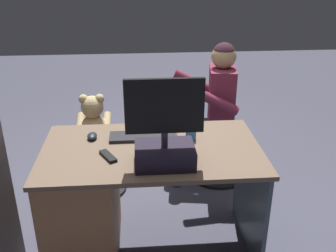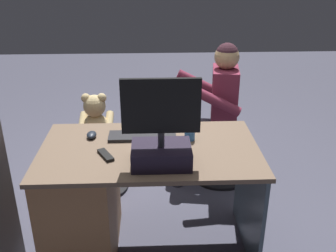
{
  "view_description": "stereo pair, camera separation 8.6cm",
  "coord_description": "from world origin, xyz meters",
  "px_view_note": "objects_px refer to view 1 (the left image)",
  "views": [
    {
      "loc": [
        0.06,
        2.4,
        1.8
      ],
      "look_at": [
        -0.12,
        0.04,
        0.73
      ],
      "focal_mm": 41.66,
      "sensor_mm": 36.0,
      "label": 1
    },
    {
      "loc": [
        -0.02,
        2.41,
        1.8
      ],
      "look_at": [
        -0.12,
        0.04,
        0.73
      ],
      "focal_mm": 41.66,
      "sensor_mm": 36.0,
      "label": 2
    }
  ],
  "objects_px": {
    "desk": "(99,198)",
    "visitor_chair": "(218,150)",
    "computer_mouse": "(92,136)",
    "keyboard": "(143,136)",
    "teddy_bear": "(94,120)",
    "tv_remote": "(108,156)",
    "monitor": "(165,141)",
    "cup": "(191,132)",
    "office_chair_teddy": "(97,161)",
    "person": "(211,102)"
  },
  "relations": [
    {
      "from": "monitor",
      "to": "computer_mouse",
      "type": "xyz_separation_m",
      "value": [
        0.43,
        -0.34,
        -0.12
      ]
    },
    {
      "from": "person",
      "to": "tv_remote",
      "type": "bearing_deg",
      "value": 51.31
    },
    {
      "from": "computer_mouse",
      "to": "tv_remote",
      "type": "xyz_separation_m",
      "value": [
        -0.11,
        0.25,
        -0.01
      ]
    },
    {
      "from": "monitor",
      "to": "person",
      "type": "relative_size",
      "value": 0.42
    },
    {
      "from": "office_chair_teddy",
      "to": "visitor_chair",
      "type": "relative_size",
      "value": 0.88
    },
    {
      "from": "tv_remote",
      "to": "teddy_bear",
      "type": "distance_m",
      "value": 0.86
    },
    {
      "from": "keyboard",
      "to": "person",
      "type": "xyz_separation_m",
      "value": [
        -0.56,
        -0.71,
        -0.06
      ]
    },
    {
      "from": "computer_mouse",
      "to": "teddy_bear",
      "type": "bearing_deg",
      "value": -84.4
    },
    {
      "from": "desk",
      "to": "office_chair_teddy",
      "type": "relative_size",
      "value": 2.83
    },
    {
      "from": "desk",
      "to": "teddy_bear",
      "type": "xyz_separation_m",
      "value": [
        0.08,
        -0.73,
        0.22
      ]
    },
    {
      "from": "office_chair_teddy",
      "to": "teddy_bear",
      "type": "bearing_deg",
      "value": -90.0
    },
    {
      "from": "keyboard",
      "to": "visitor_chair",
      "type": "relative_size",
      "value": 0.8
    },
    {
      "from": "cup",
      "to": "person",
      "type": "height_order",
      "value": "person"
    },
    {
      "from": "keyboard",
      "to": "teddy_bear",
      "type": "height_order",
      "value": "teddy_bear"
    },
    {
      "from": "keyboard",
      "to": "office_chair_teddy",
      "type": "height_order",
      "value": "keyboard"
    },
    {
      "from": "computer_mouse",
      "to": "teddy_bear",
      "type": "height_order",
      "value": "teddy_bear"
    },
    {
      "from": "teddy_bear",
      "to": "monitor",
      "type": "bearing_deg",
      "value": 117.79
    },
    {
      "from": "desk",
      "to": "computer_mouse",
      "type": "relative_size",
      "value": 13.54
    },
    {
      "from": "monitor",
      "to": "teddy_bear",
      "type": "distance_m",
      "value": 1.07
    },
    {
      "from": "computer_mouse",
      "to": "cup",
      "type": "height_order",
      "value": "cup"
    },
    {
      "from": "keyboard",
      "to": "computer_mouse",
      "type": "distance_m",
      "value": 0.32
    },
    {
      "from": "tv_remote",
      "to": "visitor_chair",
      "type": "relative_size",
      "value": 0.29
    },
    {
      "from": "office_chair_teddy",
      "to": "visitor_chair",
      "type": "xyz_separation_m",
      "value": [
        -1.02,
        -0.15,
        -0.02
      ]
    },
    {
      "from": "teddy_bear",
      "to": "visitor_chair",
      "type": "bearing_deg",
      "value": -172.34
    },
    {
      "from": "visitor_chair",
      "to": "keyboard",
      "type": "bearing_deg",
      "value": 48.37
    },
    {
      "from": "office_chair_teddy",
      "to": "desk",
      "type": "bearing_deg",
      "value": 96.64
    },
    {
      "from": "desk",
      "to": "office_chair_teddy",
      "type": "xyz_separation_m",
      "value": [
        0.08,
        -0.72,
        -0.14
      ]
    },
    {
      "from": "tv_remote",
      "to": "person",
      "type": "distance_m",
      "value": 1.22
    },
    {
      "from": "desk",
      "to": "visitor_chair",
      "type": "bearing_deg",
      "value": -137.04
    },
    {
      "from": "monitor",
      "to": "tv_remote",
      "type": "distance_m",
      "value": 0.35
    },
    {
      "from": "monitor",
      "to": "teddy_bear",
      "type": "xyz_separation_m",
      "value": [
        0.48,
        -0.92,
        -0.25
      ]
    },
    {
      "from": "visitor_chair",
      "to": "monitor",
      "type": "bearing_deg",
      "value": 63.11
    },
    {
      "from": "office_chair_teddy",
      "to": "computer_mouse",
      "type": "bearing_deg",
      "value": 95.72
    },
    {
      "from": "monitor",
      "to": "keyboard",
      "type": "distance_m",
      "value": 0.37
    },
    {
      "from": "office_chair_teddy",
      "to": "teddy_bear",
      "type": "xyz_separation_m",
      "value": [
        0.0,
        -0.01,
        0.36
      ]
    },
    {
      "from": "tv_remote",
      "to": "person",
      "type": "relative_size",
      "value": 0.13
    },
    {
      "from": "tv_remote",
      "to": "person",
      "type": "bearing_deg",
      "value": -157.3
    },
    {
      "from": "tv_remote",
      "to": "keyboard",
      "type": "bearing_deg",
      "value": -159.06
    },
    {
      "from": "visitor_chair",
      "to": "person",
      "type": "distance_m",
      "value": 0.45
    },
    {
      "from": "computer_mouse",
      "to": "desk",
      "type": "bearing_deg",
      "value": 99.92
    },
    {
      "from": "teddy_bear",
      "to": "visitor_chair",
      "type": "xyz_separation_m",
      "value": [
        -1.02,
        -0.14,
        -0.38
      ]
    },
    {
      "from": "tv_remote",
      "to": "visitor_chair",
      "type": "height_order",
      "value": "tv_remote"
    },
    {
      "from": "keyboard",
      "to": "visitor_chair",
      "type": "height_order",
      "value": "keyboard"
    },
    {
      "from": "cup",
      "to": "office_chair_teddy",
      "type": "relative_size",
      "value": 0.2
    },
    {
      "from": "tv_remote",
      "to": "desk",
      "type": "bearing_deg",
      "value": -76.67
    },
    {
      "from": "office_chair_teddy",
      "to": "visitor_chair",
      "type": "bearing_deg",
      "value": -171.63
    },
    {
      "from": "office_chair_teddy",
      "to": "person",
      "type": "distance_m",
      "value": 1.03
    },
    {
      "from": "desk",
      "to": "computer_mouse",
      "type": "bearing_deg",
      "value": -80.08
    },
    {
      "from": "person",
      "to": "desk",
      "type": "bearing_deg",
      "value": 45.31
    },
    {
      "from": "desk",
      "to": "computer_mouse",
      "type": "xyz_separation_m",
      "value": [
        0.03,
        -0.16,
        0.36
      ]
    }
  ]
}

